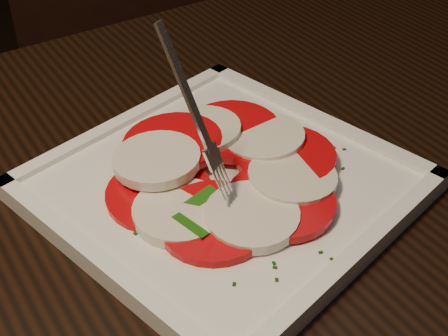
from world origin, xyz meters
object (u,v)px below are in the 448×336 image
(fork, at_px, (187,111))
(chair, at_px, (129,59))
(plate, at_px, (224,187))
(table, at_px, (255,259))

(fork, bearing_deg, chair, 41.20)
(plate, bearing_deg, fork, -164.36)
(plate, bearing_deg, chair, 76.01)
(plate, distance_m, fork, 0.11)
(table, height_order, fork, fork)
(table, distance_m, chair, 0.70)
(table, bearing_deg, fork, -177.33)
(plate, bearing_deg, table, -13.32)
(chair, bearing_deg, table, -85.90)
(plate, relative_size, fork, 2.06)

